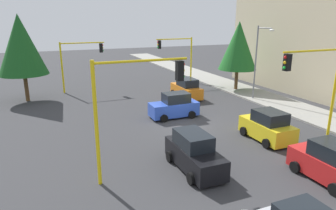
{
  "coord_description": "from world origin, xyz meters",
  "views": [
    {
      "loc": [
        19.28,
        -9.55,
        7.66
      ],
      "look_at": [
        -1.55,
        -0.8,
        1.2
      ],
      "focal_mm": 32.61,
      "sensor_mm": 36.0,
      "label": 1
    }
  ],
  "objects_px": {
    "traffic_signal_near_right": "(133,96)",
    "tree_roadside_mid": "(238,46)",
    "car_orange": "(187,89)",
    "car_red": "(330,163)",
    "car_black": "(194,153)",
    "car_yellow": "(267,127)",
    "street_lamp_curbside": "(259,55)",
    "traffic_signal_far_right": "(80,56)",
    "car_blue": "(174,106)",
    "traffic_signal_near_left": "(316,77)",
    "tree_opposite_side": "(21,45)",
    "traffic_signal_far_left": "(177,51)"
  },
  "relations": [
    {
      "from": "traffic_signal_far_left",
      "to": "tree_roadside_mid",
      "type": "relative_size",
      "value": 0.74
    },
    {
      "from": "tree_roadside_mid",
      "to": "car_orange",
      "type": "relative_size",
      "value": 1.81
    },
    {
      "from": "car_orange",
      "to": "car_red",
      "type": "height_order",
      "value": "same"
    },
    {
      "from": "traffic_signal_far_left",
      "to": "tree_opposite_side",
      "type": "xyz_separation_m",
      "value": [
        2.0,
        -16.66,
        1.44
      ]
    },
    {
      "from": "tree_roadside_mid",
      "to": "car_blue",
      "type": "bearing_deg",
      "value": -59.18
    },
    {
      "from": "car_blue",
      "to": "car_red",
      "type": "relative_size",
      "value": 1.02
    },
    {
      "from": "traffic_signal_far_left",
      "to": "car_blue",
      "type": "bearing_deg",
      "value": -25.48
    },
    {
      "from": "traffic_signal_near_left",
      "to": "car_yellow",
      "type": "height_order",
      "value": "traffic_signal_near_left"
    },
    {
      "from": "traffic_signal_far_left",
      "to": "traffic_signal_far_right",
      "type": "relative_size",
      "value": 1.03
    },
    {
      "from": "car_yellow",
      "to": "car_orange",
      "type": "bearing_deg",
      "value": -179.84
    },
    {
      "from": "tree_roadside_mid",
      "to": "car_red",
      "type": "distance_m",
      "value": 19.74
    },
    {
      "from": "street_lamp_curbside",
      "to": "traffic_signal_near_right",
      "type": "bearing_deg",
      "value": -57.24
    },
    {
      "from": "traffic_signal_far_right",
      "to": "street_lamp_curbside",
      "type": "relative_size",
      "value": 0.76
    },
    {
      "from": "car_orange",
      "to": "car_red",
      "type": "distance_m",
      "value": 17.12
    },
    {
      "from": "traffic_signal_far_left",
      "to": "traffic_signal_far_right",
      "type": "distance_m",
      "value": 11.3
    },
    {
      "from": "tree_opposite_side",
      "to": "car_orange",
      "type": "distance_m",
      "value": 15.96
    },
    {
      "from": "traffic_signal_near_right",
      "to": "car_blue",
      "type": "xyz_separation_m",
      "value": [
        -8.0,
        5.68,
        -3.29
      ]
    },
    {
      "from": "traffic_signal_far_left",
      "to": "car_orange",
      "type": "bearing_deg",
      "value": -17.13
    },
    {
      "from": "street_lamp_curbside",
      "to": "car_red",
      "type": "height_order",
      "value": "street_lamp_curbside"
    },
    {
      "from": "traffic_signal_near_right",
      "to": "street_lamp_curbside",
      "type": "bearing_deg",
      "value": 122.76
    },
    {
      "from": "car_red",
      "to": "car_orange",
      "type": "bearing_deg",
      "value": 177.74
    },
    {
      "from": "car_black",
      "to": "car_red",
      "type": "height_order",
      "value": "same"
    },
    {
      "from": "car_blue",
      "to": "tree_roadside_mid",
      "type": "bearing_deg",
      "value": 120.82
    },
    {
      "from": "car_black",
      "to": "traffic_signal_near_left",
      "type": "bearing_deg",
      "value": 92.68
    },
    {
      "from": "street_lamp_curbside",
      "to": "car_orange",
      "type": "relative_size",
      "value": 1.71
    },
    {
      "from": "car_orange",
      "to": "traffic_signal_near_left",
      "type": "bearing_deg",
      "value": 9.5
    },
    {
      "from": "street_lamp_curbside",
      "to": "traffic_signal_far_left",
      "type": "bearing_deg",
      "value": -161.19
    },
    {
      "from": "traffic_signal_near_right",
      "to": "car_orange",
      "type": "relative_size",
      "value": 1.45
    },
    {
      "from": "street_lamp_curbside",
      "to": "tree_roadside_mid",
      "type": "relative_size",
      "value": 0.95
    },
    {
      "from": "traffic_signal_near_right",
      "to": "street_lamp_curbside",
      "type": "distance_m",
      "value": 17.76
    },
    {
      "from": "tree_roadside_mid",
      "to": "car_yellow",
      "type": "relative_size",
      "value": 2.0
    },
    {
      "from": "traffic_signal_near_left",
      "to": "car_black",
      "type": "height_order",
      "value": "traffic_signal_near_left"
    },
    {
      "from": "traffic_signal_far_left",
      "to": "traffic_signal_near_left",
      "type": "relative_size",
      "value": 0.91
    },
    {
      "from": "traffic_signal_near_right",
      "to": "street_lamp_curbside",
      "type": "xyz_separation_m",
      "value": [
        -9.61,
        14.94,
        0.17
      ]
    },
    {
      "from": "traffic_signal_near_right",
      "to": "tree_roadside_mid",
      "type": "relative_size",
      "value": 0.8
    },
    {
      "from": "tree_opposite_side",
      "to": "car_orange",
      "type": "relative_size",
      "value": 1.98
    },
    {
      "from": "traffic_signal_far_left",
      "to": "traffic_signal_far_right",
      "type": "height_order",
      "value": "traffic_signal_far_left"
    },
    {
      "from": "traffic_signal_far_right",
      "to": "street_lamp_curbside",
      "type": "height_order",
      "value": "street_lamp_curbside"
    },
    {
      "from": "tree_opposite_side",
      "to": "tree_roadside_mid",
      "type": "distance_m",
      "value": 21.38
    },
    {
      "from": "traffic_signal_near_right",
      "to": "car_black",
      "type": "bearing_deg",
      "value": 82.71
    },
    {
      "from": "street_lamp_curbside",
      "to": "car_yellow",
      "type": "distance_m",
      "value": 10.58
    },
    {
      "from": "street_lamp_curbside",
      "to": "car_blue",
      "type": "bearing_deg",
      "value": -80.13
    },
    {
      "from": "car_red",
      "to": "tree_roadside_mid",
      "type": "bearing_deg",
      "value": 158.36
    },
    {
      "from": "car_blue",
      "to": "car_orange",
      "type": "relative_size",
      "value": 0.94
    },
    {
      "from": "tree_roadside_mid",
      "to": "car_black",
      "type": "xyz_separation_m",
      "value": [
        14.39,
        -12.66,
        -3.94
      ]
    },
    {
      "from": "traffic_signal_near_right",
      "to": "tree_opposite_side",
      "type": "distance_m",
      "value": 18.79
    },
    {
      "from": "car_black",
      "to": "car_yellow",
      "type": "bearing_deg",
      "value": 105.47
    },
    {
      "from": "traffic_signal_far_right",
      "to": "car_blue",
      "type": "bearing_deg",
      "value": 24.94
    },
    {
      "from": "car_orange",
      "to": "car_black",
      "type": "relative_size",
      "value": 0.97
    },
    {
      "from": "car_yellow",
      "to": "traffic_signal_near_right",
      "type": "bearing_deg",
      "value": -81.85
    }
  ]
}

